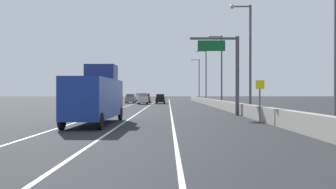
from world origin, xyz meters
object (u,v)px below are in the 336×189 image
Objects in this scene: lamp_post_right_fifth at (199,77)px; lamp_post_right_third at (221,66)px; lamp_post_right_near at (333,4)px; lamp_post_right_fourth at (206,73)px; speed_advisory_sign at (261,98)px; car_black_5 at (161,99)px; overhead_sign_gantry at (230,66)px; car_yellow_2 at (112,101)px; car_white_1 at (140,97)px; car_gray_4 at (131,99)px; lamp_post_right_second at (249,52)px; car_silver_0 at (144,99)px; car_red_3 at (147,98)px; box_truck at (97,96)px.

lamp_post_right_third is at bearing -89.79° from lamp_post_right_fifth.
lamp_post_right_near is 1.00× the size of lamp_post_right_fourth.
car_black_5 is (-7.80, 45.68, -0.80)m from speed_advisory_sign.
overhead_sign_gantry is at bearing -92.59° from lamp_post_right_fourth.
car_yellow_2 is at bearing -105.75° from car_black_5.
overhead_sign_gantry is at bearing -77.07° from car_white_1.
car_gray_4 is (-15.65, -16.64, -5.27)m from lamp_post_right_fifth.
lamp_post_right_fourth is at bearing 57.14° from car_yellow_2.
lamp_post_right_second is at bearing -39.28° from car_yellow_2.
car_black_5 is (-9.44, 16.72, -5.27)m from lamp_post_right_third.
lamp_post_right_third reaches higher than car_black_5.
speed_advisory_sign is 0.27× the size of lamp_post_right_fourth.
car_yellow_2 is at bearing -99.18° from car_silver_0.
car_yellow_2 is (-15.69, -5.45, -5.20)m from lamp_post_right_third.
car_red_3 is at bearing 103.92° from overhead_sign_gantry.
lamp_post_right_fifth reaches higher than car_white_1.
lamp_post_right_near and lamp_post_right_fifth have the same top height.
lamp_post_right_third reaches higher than car_red_3.
lamp_post_right_fourth is at bearing 22.45° from car_silver_0.
lamp_post_right_near is (1.74, -16.77, 1.50)m from overhead_sign_gantry.
lamp_post_right_third is 2.42× the size of car_red_3.
lamp_post_right_third is at bearing -51.62° from car_gray_4.
lamp_post_right_near reaches higher than car_white_1.
car_white_1 is at bearing 101.58° from speed_advisory_sign.
lamp_post_right_fifth reaches higher than overhead_sign_gantry.
lamp_post_right_fifth is at bearing -6.39° from car_white_1.
speed_advisory_sign is at bearing -77.98° from car_red_3.
lamp_post_right_fourth is 14.44m from car_red_3.
lamp_post_right_fifth is 2.48× the size of car_white_1.
lamp_post_right_third is 2.69× the size of car_gray_4.
car_silver_0 is 0.52× the size of box_truck.
overhead_sign_gantry reaches higher than car_black_5.
lamp_post_right_second is at bearing -89.43° from lamp_post_right_fourth.
lamp_post_right_fifth is 23.45m from car_gray_4.
car_yellow_2 is at bearing -160.86° from lamp_post_right_third.
car_white_1 is at bearing 173.61° from lamp_post_right_fifth.
lamp_post_right_fifth is at bearing 69.69° from car_yellow_2.
lamp_post_right_fifth is at bearing 90.15° from lamp_post_right_second.
overhead_sign_gantry is 0.69× the size of lamp_post_right_fifth.
lamp_post_right_near is 1.28× the size of box_truck.
car_black_5 is at bearing 85.76° from box_truck.
lamp_post_right_near reaches higher than speed_advisory_sign.
lamp_post_right_second is 41.69m from car_gray_4.
car_white_1 is 0.93× the size of car_black_5.
lamp_post_right_fourth reaches higher than overhead_sign_gantry.
lamp_post_right_fifth is at bearing 90.21° from lamp_post_right_third.
car_yellow_2 is at bearing 96.90° from box_truck.
lamp_post_right_third is at bearing 66.15° from box_truck.
car_red_3 is 0.96× the size of car_black_5.
car_silver_0 reaches higher than car_black_5.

